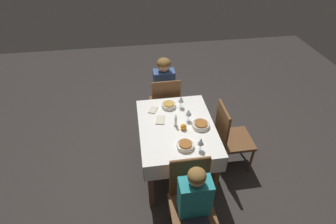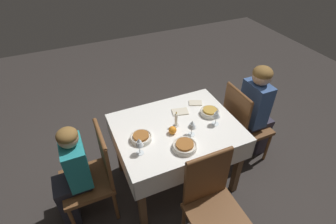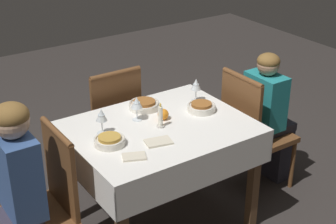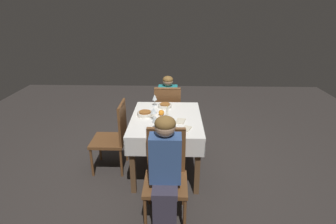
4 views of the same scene
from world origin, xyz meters
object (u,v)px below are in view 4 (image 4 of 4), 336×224
at_px(dining_table, 166,125).
at_px(wine_glass_south, 154,111).
at_px(chair_south, 114,135).
at_px(chair_east, 166,172).
at_px(person_adult_denim, 165,168).
at_px(candle_centerpiece, 167,113).
at_px(wine_glass_east, 155,120).
at_px(napkin_spare_side, 180,121).
at_px(bowl_west, 165,105).
at_px(bowl_south, 145,113).
at_px(person_child_teal, 168,104).
at_px(napkin_red_folded, 187,129).
at_px(wine_glass_west, 155,98).
at_px(orange_fruit, 161,113).
at_px(bowl_east, 168,128).
at_px(chair_west, 168,112).

height_order(dining_table, wine_glass_south, wine_glass_south).
bearing_deg(chair_south, chair_east, 41.17).
bearing_deg(person_adult_denim, candle_centerpiece, 90.60).
xyz_separation_m(wine_glass_east, napkin_spare_side, (-0.22, 0.29, -0.11)).
xyz_separation_m(chair_south, bowl_west, (-0.35, 0.65, 0.28)).
xyz_separation_m(wine_glass_east, wine_glass_south, (-0.27, -0.04, -0.00)).
distance_m(chair_east, napkin_spare_side, 0.75).
xyz_separation_m(wine_glass_east, bowl_south, (-0.40, -0.16, -0.09)).
bearing_deg(person_child_teal, chair_south, 55.23).
height_order(candle_centerpiece, napkin_red_folded, candle_centerpiece).
distance_m(person_adult_denim, person_child_teal, 1.95).
distance_m(dining_table, bowl_west, 0.38).
xyz_separation_m(bowl_west, wine_glass_west, (-0.06, -0.14, 0.09)).
bearing_deg(napkin_red_folded, orange_fruit, -142.32).
bearing_deg(napkin_spare_side, bowl_east, -29.36).
bearing_deg(chair_south, bowl_east, 62.57).
bearing_deg(bowl_west, chair_west, 176.84).
bearing_deg(wine_glass_west, orange_fruit, 17.71).
bearing_deg(chair_south, orange_fruit, 96.56).
relative_size(wine_glass_east, bowl_south, 0.80).
relative_size(person_adult_denim, candle_centerpiece, 7.12).
bearing_deg(wine_glass_south, chair_south, -97.94).
relative_size(wine_glass_west, napkin_red_folded, 1.07).
height_order(chair_south, bowl_west, chair_south).
xyz_separation_m(person_adult_denim, napkin_spare_side, (-0.85, 0.15, 0.11)).
relative_size(wine_glass_east, wine_glass_south, 1.03).
distance_m(chair_east, person_child_teal, 1.79).
distance_m(dining_table, chair_south, 0.70).
bearing_deg(chair_south, candle_centerpiece, 89.68).
relative_size(chair_east, person_child_teal, 0.89).
relative_size(bowl_west, bowl_south, 0.92).
xyz_separation_m(wine_glass_east, wine_glass_west, (-0.76, -0.06, 0.00)).
relative_size(wine_glass_west, napkin_spare_side, 0.95).
bearing_deg(wine_glass_west, bowl_west, 67.10).
xyz_separation_m(chair_west, napkin_spare_side, (0.93, 0.18, 0.26)).
relative_size(dining_table, napkin_spare_side, 6.45).
xyz_separation_m(orange_fruit, napkin_red_folded, (0.40, 0.31, -0.03)).
bearing_deg(orange_fruit, bowl_west, 172.93).
bearing_deg(napkin_spare_side, dining_table, -124.66).
height_order(orange_fruit, napkin_red_folded, orange_fruit).
relative_size(chair_south, napkin_red_folded, 6.09).
height_order(person_adult_denim, person_child_teal, person_adult_denim).
height_order(dining_table, bowl_east, bowl_east).
height_order(bowl_south, orange_fruit, orange_fruit).
bearing_deg(bowl_east, bowl_south, -144.06).
height_order(wine_glass_east, wine_glass_south, wine_glass_east).
relative_size(chair_west, wine_glass_east, 5.75).
relative_size(person_adult_denim, person_child_teal, 1.10).
bearing_deg(candle_centerpiece, person_child_teal, -178.93).
bearing_deg(dining_table, napkin_red_folded, 36.52).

